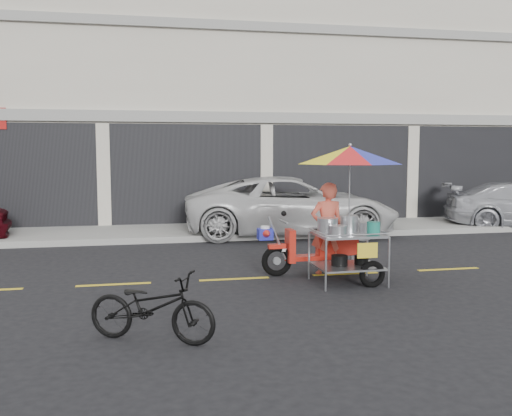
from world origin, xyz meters
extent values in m
plane|color=black|center=(0.00, 0.00, 0.00)|extent=(90.00, 90.00, 0.00)
cube|color=gray|center=(0.00, 5.50, 0.07)|extent=(45.00, 3.00, 0.15)
cube|color=beige|center=(0.00, 10.50, 4.00)|extent=(36.00, 8.00, 8.00)
cube|color=black|center=(0.00, 6.47, 1.45)|extent=(35.28, 0.06, 2.90)
cube|color=gray|center=(0.00, 6.45, 3.10)|extent=(36.00, 0.12, 0.30)
cube|color=gray|center=(0.00, 6.45, 5.60)|extent=(36.00, 0.12, 0.25)
cube|color=gold|center=(0.00, 0.00, 0.00)|extent=(42.00, 0.10, 0.01)
imported|color=silver|center=(0.26, 4.70, 0.76)|extent=(5.69, 3.09, 1.51)
imported|color=black|center=(-3.44, -2.94, 0.41)|extent=(1.62, 1.17, 0.81)
torus|color=black|center=(-1.23, 0.09, 0.27)|extent=(0.55, 0.11, 0.55)
torus|color=black|center=(0.21, 0.10, 0.27)|extent=(0.55, 0.11, 0.55)
cylinder|color=#9EA0A5|center=(-1.23, 0.09, 0.27)|extent=(0.14, 0.06, 0.13)
cylinder|color=#9EA0A5|center=(0.21, 0.10, 0.27)|extent=(0.14, 0.06, 0.13)
cube|color=red|center=(-1.23, 0.09, 0.53)|extent=(0.31, 0.12, 0.08)
cylinder|color=#9EA0A5|center=(-1.23, 0.09, 0.67)|extent=(0.35, 0.05, 0.77)
cube|color=red|center=(-0.99, 0.09, 0.53)|extent=(0.12, 0.33, 0.58)
cube|color=red|center=(-0.56, 0.09, 0.31)|extent=(0.77, 0.28, 0.08)
cube|color=red|center=(-0.13, 0.10, 0.53)|extent=(0.72, 0.26, 0.38)
cube|color=black|center=(-0.23, 0.10, 0.75)|extent=(0.63, 0.24, 0.10)
cylinder|color=#9EA0A5|center=(-1.12, 0.09, 0.96)|extent=(0.04, 0.53, 0.03)
sphere|color=black|center=(-1.06, 0.28, 1.08)|extent=(0.10, 0.10, 0.10)
cylinder|color=white|center=(-1.12, 0.09, 0.46)|extent=(0.12, 0.12, 0.05)
cube|color=#1E23A0|center=(-1.45, 0.08, 0.75)|extent=(0.25, 0.21, 0.19)
cylinder|color=white|center=(-1.45, 0.08, 0.86)|extent=(0.16, 0.16, 0.05)
cone|color=red|center=(-1.44, -0.08, 0.77)|extent=(0.18, 0.21, 0.17)
torus|color=black|center=(0.08, -1.00, 0.21)|extent=(0.44, 0.10, 0.44)
cylinder|color=#9EA0A5|center=(-0.74, -1.11, 0.41)|extent=(0.03, 0.03, 0.82)
cylinder|color=#9EA0A5|center=(-0.75, -0.24, 0.41)|extent=(0.03, 0.03, 0.82)
cylinder|color=#9EA0A5|center=(0.32, -1.09, 0.41)|extent=(0.03, 0.03, 0.82)
cylinder|color=#9EA0A5|center=(0.31, -0.23, 0.41)|extent=(0.03, 0.03, 0.82)
cube|color=#9EA0A5|center=(-0.22, -0.67, 0.29)|extent=(1.07, 0.88, 0.03)
cube|color=#9EA0A5|center=(-0.22, -0.67, 0.82)|extent=(1.07, 0.88, 0.04)
cylinder|color=#9EA0A5|center=(-0.21, -1.10, 0.87)|extent=(1.06, 0.04, 0.02)
cylinder|color=#9EA0A5|center=(-0.22, -0.24, 0.87)|extent=(1.06, 0.04, 0.02)
cylinder|color=#9EA0A5|center=(-0.74, -0.68, 0.87)|extent=(0.03, 0.86, 0.02)
cylinder|color=#9EA0A5|center=(0.31, -0.66, 0.87)|extent=(0.03, 0.86, 0.02)
cylinder|color=#9EA0A5|center=(-0.22, -0.24, 0.29)|extent=(0.05, 0.72, 0.04)
cylinder|color=#9EA0A5|center=(-0.22, -0.24, 0.77)|extent=(0.05, 0.72, 0.04)
cube|color=gold|center=(-0.07, -1.13, 0.62)|extent=(0.34, 0.02, 0.24)
cylinder|color=#B7B7BC|center=(-0.51, -0.48, 0.95)|extent=(0.34, 0.34, 0.22)
cylinder|color=#B7B7BC|center=(-0.12, -0.46, 0.96)|extent=(0.30, 0.30, 0.25)
cylinder|color=#B7B7BC|center=(0.15, -0.62, 0.91)|extent=(0.28, 0.28, 0.14)
cylinder|color=#B7B7BC|center=(-0.45, -0.84, 0.90)|extent=(0.27, 0.27, 0.14)
cylinder|color=#1B7362|center=(0.12, -0.90, 0.94)|extent=(0.21, 0.21, 0.21)
cylinder|color=black|center=(-0.36, -0.67, 0.39)|extent=(0.27, 0.27, 0.17)
cylinder|color=black|center=(0.02, -0.67, 0.38)|extent=(0.23, 0.23, 0.15)
cylinder|color=#9EA0A5|center=(-0.17, -0.57, 1.54)|extent=(0.02, 0.02, 1.44)
sphere|color=#9EA0A5|center=(-0.17, -0.57, 2.28)|extent=(0.06, 0.06, 0.06)
imported|color=#DC5742|center=(-0.32, 0.10, 0.81)|extent=(0.60, 0.40, 1.63)
camera|label=1|loc=(-3.54, -9.42, 2.20)|focal=40.00mm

